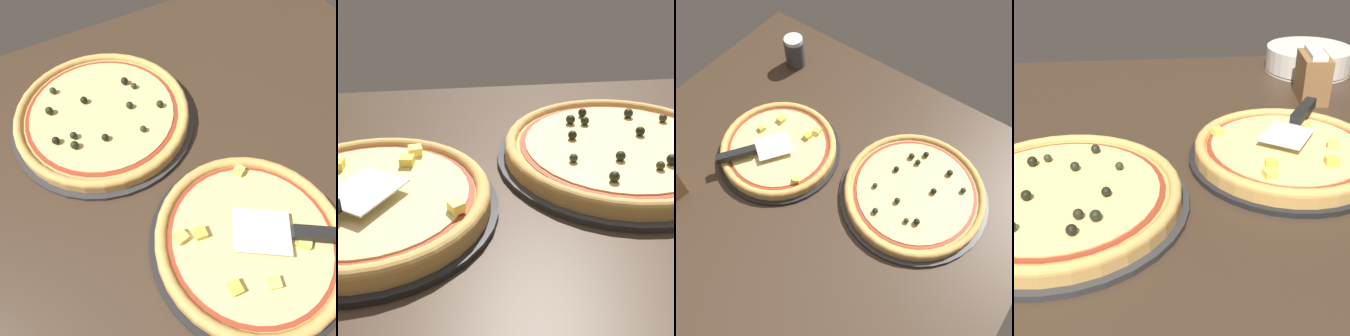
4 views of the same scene
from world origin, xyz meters
TOP-DOWN VIEW (x-y plane):
  - ground_plane at (0.00, 0.00)cm, footprint 121.03×122.71cm
  - pizza_pan_front at (-8.78, -14.94)cm, footprint 37.27×37.27cm
  - pizza_front at (-8.80, -14.94)cm, footprint 35.04×35.04cm
  - pizza_pan_back at (-20.01, 26.08)cm, footprint 42.35×42.35cm
  - pizza_back at (-20.02, 26.08)cm, footprint 39.81×39.81cm

SIDE VIEW (x-z plane):
  - ground_plane at x=0.00cm, z-range -3.60..0.00cm
  - pizza_pan_front at x=-8.78cm, z-range 0.00..1.00cm
  - pizza_pan_back at x=-20.01cm, z-range 0.00..1.00cm
  - pizza_back at x=-20.02cm, z-range 0.47..4.59cm
  - pizza_front at x=-8.80cm, z-range 0.70..4.62cm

